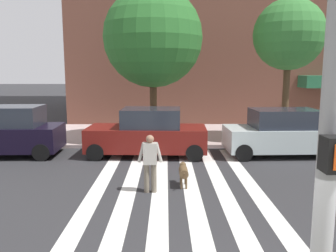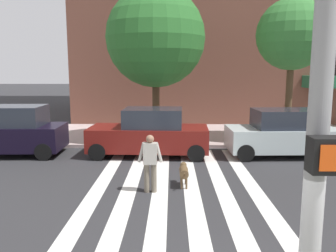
# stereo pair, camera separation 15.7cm
# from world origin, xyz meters

# --- Properties ---
(ground_plane) EXTENTS (160.00, 160.00, 0.00)m
(ground_plane) POSITION_xyz_m (0.00, 5.78, 0.00)
(ground_plane) COLOR #2B2B2D
(sidewalk_far) EXTENTS (80.00, 6.00, 0.15)m
(sidewalk_far) POSITION_xyz_m (0.00, 14.56, 0.07)
(sidewalk_far) COLOR #B79F9C
(sidewalk_far) RESTS_ON ground_plane
(crosswalk_stripes) EXTENTS (4.95, 10.96, 0.01)m
(crosswalk_stripes) POSITION_xyz_m (-0.96, 5.78, 0.00)
(crosswalk_stripes) COLOR silver
(crosswalk_stripes) RESTS_ON ground_plane
(parked_car_near_curb) EXTENTS (4.73, 2.15, 2.00)m
(parked_car_near_curb) POSITION_xyz_m (-7.79, 10.30, 0.98)
(parked_car_near_curb) COLOR black
(parked_car_near_curb) RESTS_ON ground_plane
(parked_car_behind_first) EXTENTS (4.78, 2.20, 1.91)m
(parked_car_behind_first) POSITION_xyz_m (-1.96, 10.29, 0.90)
(parked_car_behind_first) COLOR #621511
(parked_car_behind_first) RESTS_ON ground_plane
(parked_car_third_in_line) EXTENTS (4.33, 2.13, 1.87)m
(parked_car_third_in_line) POSITION_xyz_m (3.36, 10.30, 0.92)
(parked_car_third_in_line) COLOR #B1C1C1
(parked_car_third_in_line) RESTS_ON ground_plane
(street_tree_nearest) EXTENTS (4.53, 4.53, 6.99)m
(street_tree_nearest) POSITION_xyz_m (-1.83, 12.85, 4.86)
(street_tree_nearest) COLOR #4C3823
(street_tree_nearest) RESTS_ON sidewalk_far
(street_tree_middle) EXTENTS (3.19, 3.19, 6.44)m
(street_tree_middle) POSITION_xyz_m (4.30, 12.63, 4.96)
(street_tree_middle) COLOR #4C3823
(street_tree_middle) RESTS_ON sidewalk_far
(pedestrian_dog_walker) EXTENTS (0.70, 0.24, 1.64)m
(pedestrian_dog_walker) POSITION_xyz_m (-1.68, 6.00, 0.93)
(pedestrian_dog_walker) COLOR #6B6051
(pedestrian_dog_walker) RESTS_ON ground_plane
(dog_on_leash) EXTENTS (0.26, 1.00, 0.65)m
(dog_on_leash) POSITION_xyz_m (-0.72, 6.53, 0.44)
(dog_on_leash) COLOR brown
(dog_on_leash) RESTS_ON ground_plane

